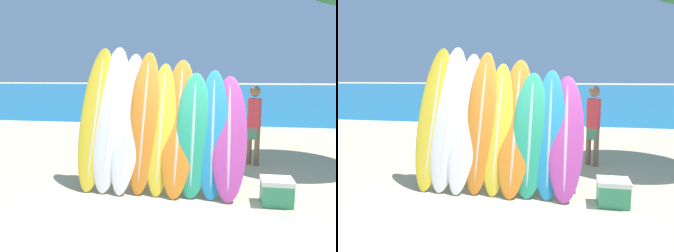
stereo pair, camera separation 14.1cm
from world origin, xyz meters
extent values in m
plane|color=#CCB789|center=(0.00, 0.00, 0.00)|extent=(160.00, 160.00, 0.00)
cube|color=#146693|center=(0.00, 37.02, 0.00)|extent=(120.00, 60.00, 0.00)
cube|color=white|center=(0.00, 7.32, 0.01)|extent=(120.00, 0.60, 0.01)
cylinder|color=#28282D|center=(-1.56, 0.30, 0.47)|extent=(0.04, 0.04, 0.95)
cylinder|color=#28282D|center=(1.06, 0.30, 0.47)|extent=(0.04, 0.04, 0.95)
cylinder|color=#28282D|center=(-0.25, 0.30, 0.93)|extent=(2.66, 0.04, 0.04)
cylinder|color=#28282D|center=(-0.25, 0.30, 0.12)|extent=(2.66, 0.04, 0.04)
ellipsoid|color=yellow|center=(-1.42, 0.41, 1.23)|extent=(0.56, 1.15, 2.45)
ellipsoid|color=beige|center=(-1.42, 0.41, 1.23)|extent=(0.10, 1.11, 2.36)
ellipsoid|color=silver|center=(-1.14, 0.40, 1.23)|extent=(0.59, 1.20, 2.47)
ellipsoid|color=silver|center=(-1.14, 0.40, 1.23)|extent=(0.11, 1.16, 2.38)
ellipsoid|color=silver|center=(-0.83, 0.39, 1.17)|extent=(0.53, 1.26, 2.35)
ellipsoid|color=silver|center=(-0.83, 0.39, 1.17)|extent=(0.09, 1.22, 2.26)
ellipsoid|color=orange|center=(-0.54, 0.37, 1.18)|extent=(0.52, 1.08, 2.36)
ellipsoid|color=beige|center=(-0.54, 0.37, 1.18)|extent=(0.09, 1.05, 2.28)
ellipsoid|color=yellow|center=(-0.24, 0.34, 1.08)|extent=(0.48, 1.02, 2.16)
ellipsoid|color=beige|center=(-0.24, 0.34, 1.08)|extent=(0.09, 0.99, 2.07)
ellipsoid|color=orange|center=(0.06, 0.37, 1.11)|extent=(0.58, 1.23, 2.23)
ellipsoid|color=beige|center=(0.06, 0.37, 1.11)|extent=(0.10, 1.19, 2.14)
ellipsoid|color=#289E70|center=(0.31, 0.29, 1.00)|extent=(0.58, 0.93, 2.00)
ellipsoid|color=#9AC3B3|center=(0.31, 0.29, 1.00)|extent=(0.10, 0.91, 1.92)
ellipsoid|color=teal|center=(0.63, 0.31, 1.02)|extent=(0.51, 0.98, 2.04)
ellipsoid|color=#98BACC|center=(0.63, 0.31, 1.02)|extent=(0.09, 0.96, 1.96)
ellipsoid|color=#B23D8E|center=(0.90, 0.29, 0.97)|extent=(0.58, 1.10, 1.94)
ellipsoid|color=#CAA1BE|center=(0.90, 0.29, 0.97)|extent=(0.10, 1.07, 1.87)
cylinder|color=#A87A5B|center=(-2.16, 3.38, 0.36)|extent=(0.10, 0.10, 0.72)
cylinder|color=#A87A5B|center=(-2.01, 3.42, 0.36)|extent=(0.10, 0.10, 0.72)
cube|color=#CC4C3D|center=(-2.09, 3.40, 0.61)|extent=(0.23, 0.18, 0.21)
cube|color=#2D333D|center=(-2.09, 3.40, 0.99)|extent=(0.25, 0.20, 0.56)
sphere|color=#A87A5B|center=(-2.09, 3.40, 1.41)|extent=(0.20, 0.20, 0.20)
cylinder|color=#846047|center=(1.53, 2.09, 0.41)|extent=(0.11, 0.11, 0.81)
cylinder|color=#846047|center=(1.37, 2.18, 0.41)|extent=(0.11, 0.11, 0.81)
cube|color=#478466|center=(1.45, 2.14, 0.69)|extent=(0.27, 0.23, 0.24)
cube|color=#DB3842|center=(1.45, 2.14, 1.13)|extent=(0.29, 0.26, 0.64)
sphere|color=#846047|center=(1.45, 2.14, 1.60)|extent=(0.23, 0.23, 0.23)
cube|color=#389366|center=(1.62, -0.08, 0.16)|extent=(0.45, 0.40, 0.33)
cube|color=white|center=(1.62, -0.08, 0.36)|extent=(0.47, 0.41, 0.07)
camera|label=1|loc=(0.81, -5.03, 1.94)|focal=35.00mm
camera|label=2|loc=(0.95, -5.00, 1.94)|focal=35.00mm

